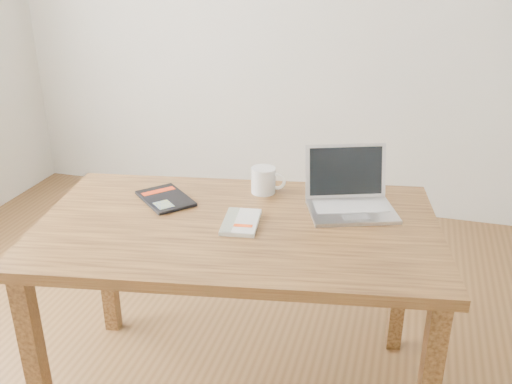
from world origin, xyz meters
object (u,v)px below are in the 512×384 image
(coffee_mug, at_px, (264,180))
(laptop, at_px, (350,196))
(white_guidebook, at_px, (241,222))
(desk, at_px, (238,245))
(black_guidebook, at_px, (165,198))

(coffee_mug, bearing_deg, laptop, -13.89)
(white_guidebook, relative_size, coffee_mug, 1.55)
(desk, distance_m, laptop, 0.45)
(desk, bearing_deg, coffee_mug, 76.37)
(black_guidebook, xyz_separation_m, coffee_mug, (0.35, 0.17, 0.05))
(laptop, distance_m, coffee_mug, 0.34)
(desk, relative_size, coffee_mug, 11.13)
(white_guidebook, bearing_deg, black_guidebook, 153.11)
(white_guidebook, xyz_separation_m, black_guidebook, (-0.34, 0.12, -0.00))
(black_guidebook, height_order, laptop, laptop)
(desk, relative_size, laptop, 4.00)
(desk, bearing_deg, black_guidebook, 151.20)
(white_guidebook, distance_m, black_guidebook, 0.36)
(white_guidebook, xyz_separation_m, coffee_mug, (0.01, 0.29, 0.04))
(laptop, height_order, coffee_mug, laptop)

